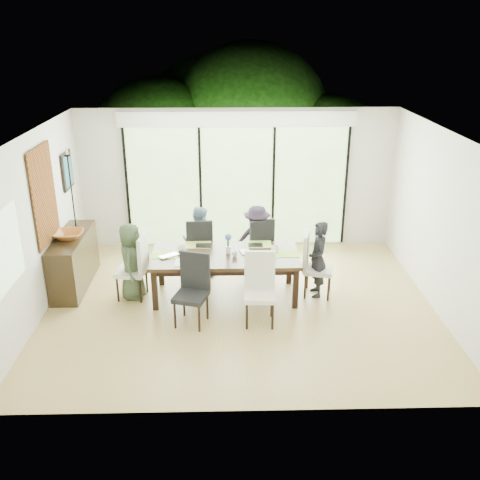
{
  "coord_description": "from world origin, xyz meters",
  "views": [
    {
      "loc": [
        -0.2,
        -7.43,
        4.1
      ],
      "look_at": [
        0.0,
        0.25,
        1.0
      ],
      "focal_mm": 40.0,
      "sensor_mm": 36.0,
      "label": 1
    }
  ],
  "objects_px": {
    "person_far_left": "(199,241)",
    "bowl": "(69,235)",
    "chair_far_right": "(257,245)",
    "laptop": "(171,257)",
    "table_top": "(225,256)",
    "cup_a": "(181,248)",
    "person_far_right": "(257,240)",
    "chair_near_left": "(191,291)",
    "person_right_end": "(318,259)",
    "chair_left_end": "(131,267)",
    "chair_far_left": "(199,245)",
    "vase": "(228,250)",
    "person_left_end": "(132,261)",
    "sideboard": "(74,261)",
    "cup_b": "(235,254)",
    "chair_right_end": "(319,264)",
    "chair_near_right": "(260,290)",
    "cup_c": "(275,249)"
  },
  "relations": [
    {
      "from": "chair_near_left",
      "to": "vase",
      "type": "xyz_separation_m",
      "value": [
        0.55,
        0.92,
        0.25
      ]
    },
    {
      "from": "chair_near_left",
      "to": "person_far_right",
      "type": "bearing_deg",
      "value": 74.93
    },
    {
      "from": "table_top",
      "to": "person_far_left",
      "type": "bearing_deg",
      "value": 118.47
    },
    {
      "from": "chair_near_left",
      "to": "person_right_end",
      "type": "height_order",
      "value": "person_right_end"
    },
    {
      "from": "chair_left_end",
      "to": "chair_far_left",
      "type": "height_order",
      "value": "same"
    },
    {
      "from": "chair_far_right",
      "to": "laptop",
      "type": "distance_m",
      "value": 1.7
    },
    {
      "from": "person_far_right",
      "to": "laptop",
      "type": "height_order",
      "value": "person_far_right"
    },
    {
      "from": "chair_right_end",
      "to": "chair_near_left",
      "type": "distance_m",
      "value": 2.18
    },
    {
      "from": "laptop",
      "to": "person_right_end",
      "type": "bearing_deg",
      "value": -31.37
    },
    {
      "from": "chair_near_right",
      "to": "chair_far_right",
      "type": "bearing_deg",
      "value": 90.72
    },
    {
      "from": "vase",
      "to": "chair_left_end",
      "type": "bearing_deg",
      "value": -178.15
    },
    {
      "from": "table_top",
      "to": "person_right_end",
      "type": "bearing_deg",
      "value": -0.0
    },
    {
      "from": "chair_left_end",
      "to": "cup_b",
      "type": "xyz_separation_m",
      "value": [
        1.65,
        -0.1,
        0.24
      ]
    },
    {
      "from": "laptop",
      "to": "sideboard",
      "type": "distance_m",
      "value": 1.79
    },
    {
      "from": "sideboard",
      "to": "table_top",
      "type": "bearing_deg",
      "value": -9.92
    },
    {
      "from": "person_left_end",
      "to": "sideboard",
      "type": "relative_size",
      "value": 0.79
    },
    {
      "from": "table_top",
      "to": "chair_near_right",
      "type": "xyz_separation_m",
      "value": [
        0.5,
        -0.87,
        -0.17
      ]
    },
    {
      "from": "chair_far_right",
      "to": "sideboard",
      "type": "distance_m",
      "value": 3.1
    },
    {
      "from": "chair_far_right",
      "to": "cup_a",
      "type": "bearing_deg",
      "value": 8.06
    },
    {
      "from": "person_left_end",
      "to": "sideboard",
      "type": "xyz_separation_m",
      "value": [
        -1.05,
        0.44,
        -0.18
      ]
    },
    {
      "from": "bowl",
      "to": "person_right_end",
      "type": "bearing_deg",
      "value": -4.88
    },
    {
      "from": "person_far_left",
      "to": "cup_a",
      "type": "xyz_separation_m",
      "value": [
        -0.25,
        -0.68,
        0.15
      ]
    },
    {
      "from": "person_left_end",
      "to": "bowl",
      "type": "xyz_separation_m",
      "value": [
        -1.05,
        0.34,
        0.32
      ]
    },
    {
      "from": "person_right_end",
      "to": "vase",
      "type": "distance_m",
      "value": 1.44
    },
    {
      "from": "chair_right_end",
      "to": "cup_a",
      "type": "bearing_deg",
      "value": 99.73
    },
    {
      "from": "table_top",
      "to": "chair_near_right",
      "type": "relative_size",
      "value": 2.18
    },
    {
      "from": "vase",
      "to": "cup_c",
      "type": "relative_size",
      "value": 0.97
    },
    {
      "from": "laptop",
      "to": "cup_c",
      "type": "height_order",
      "value": "cup_c"
    },
    {
      "from": "cup_b",
      "to": "chair_near_left",
      "type": "bearing_deg",
      "value": -130.17
    },
    {
      "from": "chair_near_right",
      "to": "cup_c",
      "type": "relative_size",
      "value": 8.87
    },
    {
      "from": "chair_left_end",
      "to": "person_far_left",
      "type": "distance_m",
      "value": 1.34
    },
    {
      "from": "chair_far_left",
      "to": "chair_near_right",
      "type": "relative_size",
      "value": 1.0
    },
    {
      "from": "table_top",
      "to": "bowl",
      "type": "relative_size",
      "value": 4.95
    },
    {
      "from": "chair_right_end",
      "to": "chair_far_left",
      "type": "relative_size",
      "value": 1.0
    },
    {
      "from": "person_left_end",
      "to": "person_right_end",
      "type": "xyz_separation_m",
      "value": [
        2.96,
        0.0,
        0.0
      ]
    },
    {
      "from": "chair_far_right",
      "to": "sideboard",
      "type": "bearing_deg",
      "value": -13.63
    },
    {
      "from": "bowl",
      "to": "cup_a",
      "type": "bearing_deg",
      "value": -6.0
    },
    {
      "from": "chair_right_end",
      "to": "person_right_end",
      "type": "height_order",
      "value": "person_right_end"
    },
    {
      "from": "chair_near_left",
      "to": "laptop",
      "type": "xyz_separation_m",
      "value": [
        -0.35,
        0.77,
        0.21
      ]
    },
    {
      "from": "person_far_left",
      "to": "bowl",
      "type": "distance_m",
      "value": 2.16
    },
    {
      "from": "chair_far_right",
      "to": "cup_a",
      "type": "distance_m",
      "value": 1.45
    },
    {
      "from": "laptop",
      "to": "table_top",
      "type": "bearing_deg",
      "value": -27.12
    },
    {
      "from": "person_far_left",
      "to": "cup_a",
      "type": "bearing_deg",
      "value": 77.19
    },
    {
      "from": "person_far_left",
      "to": "chair_left_end",
      "type": "bearing_deg",
      "value": 45.7
    },
    {
      "from": "person_left_end",
      "to": "vase",
      "type": "distance_m",
      "value": 1.54
    },
    {
      "from": "cup_b",
      "to": "chair_left_end",
      "type": "bearing_deg",
      "value": 176.53
    },
    {
      "from": "chair_far_left",
      "to": "chair_far_right",
      "type": "relative_size",
      "value": 1.0
    },
    {
      "from": "person_far_left",
      "to": "cup_c",
      "type": "height_order",
      "value": "person_far_left"
    },
    {
      "from": "sideboard",
      "to": "person_far_left",
      "type": "bearing_deg",
      "value": 10.6
    },
    {
      "from": "cup_b",
      "to": "sideboard",
      "type": "relative_size",
      "value": 0.06
    }
  ]
}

